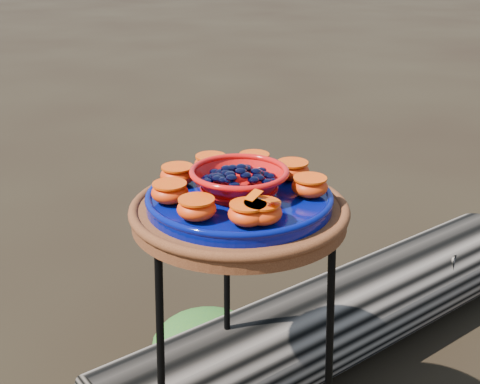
{
  "coord_description": "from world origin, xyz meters",
  "views": [
    {
      "loc": [
        -0.17,
        -1.11,
        1.23
      ],
      "look_at": [
        0.0,
        0.0,
        0.77
      ],
      "focal_mm": 45.0,
      "sensor_mm": 36.0,
      "label": 1
    }
  ],
  "objects": [
    {
      "name": "orange_half_8",
      "position": [
        -0.01,
        -0.14,
        0.78
      ],
      "size": [
        0.07,
        0.07,
        0.04
      ],
      "primitive_type": "ellipsoid",
      "color": "red",
      "rests_on": "cobalt_plate"
    },
    {
      "name": "orange_half_6",
      "position": [
        -0.14,
        -0.02,
        0.78
      ],
      "size": [
        0.07,
        0.07,
        0.04
      ],
      "primitive_type": "ellipsoid",
      "color": "red",
      "rests_on": "cobalt_plate"
    },
    {
      "name": "butterfly",
      "position": [
        0.02,
        -0.14,
        0.81
      ],
      "size": [
        0.08,
        0.08,
        0.01
      ],
      "primitive_type": null,
      "rotation": [
        0.0,
        0.0,
        0.74
      ],
      "color": "#DD4504",
      "rests_on": "orange_half_0"
    },
    {
      "name": "terracotta_saucer",
      "position": [
        0.0,
        0.0,
        0.72
      ],
      "size": [
        0.44,
        0.44,
        0.04
      ],
      "primitive_type": "cylinder",
      "color": "#441D0D",
      "rests_on": "plant_stand"
    },
    {
      "name": "orange_half_4",
      "position": [
        -0.04,
        0.13,
        0.78
      ],
      "size": [
        0.07,
        0.07,
        0.04
      ],
      "primitive_type": "ellipsoid",
      "color": "red",
      "rests_on": "cobalt_plate"
    },
    {
      "name": "red_bowl",
      "position": [
        0.0,
        0.0,
        0.79
      ],
      "size": [
        0.19,
        0.19,
        0.05
      ],
      "primitive_type": null,
      "color": "red",
      "rests_on": "cobalt_plate"
    },
    {
      "name": "foliage_back",
      "position": [
        -0.03,
        0.43,
        0.09
      ],
      "size": [
        0.34,
        0.34,
        0.17
      ],
      "primitive_type": "ellipsoid",
      "color": "#224F1E",
      "rests_on": "ground"
    },
    {
      "name": "orange_half_3",
      "position": [
        0.05,
        0.13,
        0.78
      ],
      "size": [
        0.07,
        0.07,
        0.04
      ],
      "primitive_type": "ellipsoid",
      "color": "red",
      "rests_on": "cobalt_plate"
    },
    {
      "name": "orange_half_5",
      "position": [
        -0.12,
        0.08,
        0.78
      ],
      "size": [
        0.07,
        0.07,
        0.04
      ],
      "primitive_type": "ellipsoid",
      "color": "red",
      "rests_on": "cobalt_plate"
    },
    {
      "name": "driftwood_log",
      "position": [
        0.36,
        0.4,
        0.15
      ],
      "size": [
        1.57,
        1.09,
        0.29
      ],
      "primitive_type": null,
      "rotation": [
        0.0,
        0.0,
        0.49
      ],
      "color": "black",
      "rests_on": "ground"
    },
    {
      "name": "plant_stand",
      "position": [
        0.0,
        0.0,
        0.35
      ],
      "size": [
        0.44,
        0.44,
        0.7
      ],
      "primitive_type": null,
      "color": "black",
      "rests_on": "ground"
    },
    {
      "name": "orange_half_7",
      "position": [
        -0.1,
        -0.1,
        0.78
      ],
      "size": [
        0.07,
        0.07,
        0.04
      ],
      "primitive_type": "ellipsoid",
      "color": "red",
      "rests_on": "cobalt_plate"
    },
    {
      "name": "glass_gems",
      "position": [
        0.0,
        0.0,
        0.83
      ],
      "size": [
        0.15,
        0.15,
        0.03
      ],
      "primitive_type": null,
      "color": "black",
      "rests_on": "red_bowl"
    },
    {
      "name": "orange_half_2",
      "position": [
        0.12,
        0.07,
        0.78
      ],
      "size": [
        0.07,
        0.07,
        0.04
      ],
      "primitive_type": "ellipsoid",
      "color": "red",
      "rests_on": "cobalt_plate"
    },
    {
      "name": "cobalt_plate",
      "position": [
        0.0,
        0.0,
        0.75
      ],
      "size": [
        0.38,
        0.38,
        0.03
      ],
      "primitive_type": "cylinder",
      "color": "#030A42",
      "rests_on": "terracotta_saucer"
    },
    {
      "name": "orange_half_1",
      "position": [
        0.14,
        -0.03,
        0.78
      ],
      "size": [
        0.07,
        0.07,
        0.04
      ],
      "primitive_type": "ellipsoid",
      "color": "red",
      "rests_on": "cobalt_plate"
    },
    {
      "name": "orange_half_0",
      "position": [
        0.02,
        -0.14,
        0.78
      ],
      "size": [
        0.07,
        0.07,
        0.04
      ],
      "primitive_type": "ellipsoid",
      "color": "red",
      "rests_on": "cobalt_plate"
    }
  ]
}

